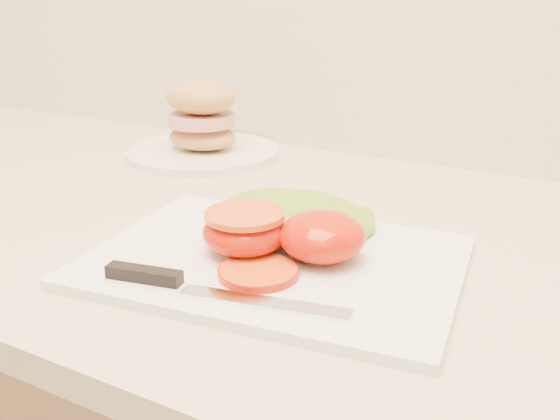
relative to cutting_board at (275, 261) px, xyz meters
The scene contains 8 objects.
cutting_board is the anchor object (origin of this frame).
tomato_half_dome 0.05m from the cutting_board, 23.14° to the left, with size 0.08×0.08×0.05m, color #C41F00.
tomato_half_cut 0.04m from the cutting_board, behind, with size 0.08×0.08×0.04m.
tomato_slice_0 0.05m from the cutting_board, 80.63° to the right, with size 0.07×0.07×0.01m, color #E45C17.
lettuce_leaf_0 0.08m from the cutting_board, 108.27° to the left, with size 0.16×0.11×0.03m, color olive.
lettuce_leaf_1 0.09m from the cutting_board, 76.40° to the left, with size 0.11×0.08×0.02m, color olive.
knife 0.10m from the cutting_board, 108.02° to the right, with size 0.23×0.05×0.01m.
sandwich_plate 0.43m from the cutting_board, 135.02° to the left, with size 0.24×0.24×0.12m.
Camera 1 is at (-0.19, 1.09, 1.19)m, focal length 40.00 mm.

